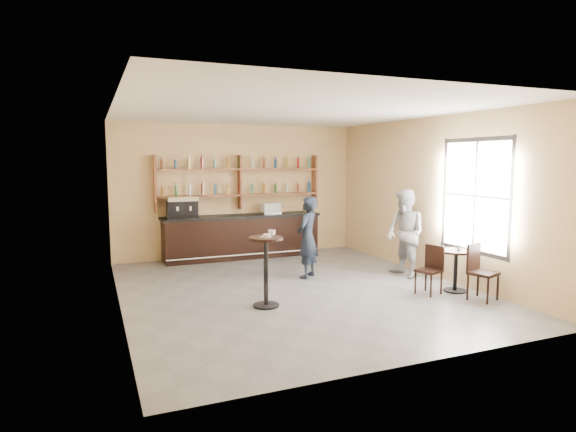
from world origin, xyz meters
name	(u,v)px	position (x,y,z in m)	size (l,w,h in m)	color
floor	(295,289)	(0.00, 0.00, 0.00)	(7.00, 7.00, 0.00)	slate
ceiling	(295,110)	(0.00, 0.00, 3.20)	(7.00, 7.00, 0.00)	white
wall_back	(239,190)	(0.00, 3.50, 1.60)	(7.00, 7.00, 0.00)	tan
wall_front	(418,227)	(0.00, -3.50, 1.60)	(7.00, 7.00, 0.00)	tan
wall_left	(116,208)	(-3.00, 0.00, 1.60)	(7.00, 7.00, 0.00)	tan
wall_right	(431,197)	(3.00, 0.00, 1.60)	(7.00, 7.00, 0.00)	tan
window_pane	(475,196)	(2.99, -1.20, 1.70)	(2.00, 2.00, 0.00)	white
window_frame	(475,196)	(2.99, -1.20, 1.70)	(0.04, 1.70, 2.10)	black
shelf_unit	(240,182)	(0.00, 3.37, 1.81)	(4.00, 0.26, 1.40)	brown
liquor_bottles	(240,175)	(0.00, 3.37, 1.98)	(3.68, 0.10, 1.00)	#8C5919
bar_counter	(242,236)	(-0.03, 3.15, 0.52)	(3.81, 0.74, 1.03)	black
espresso_machine	(182,207)	(-1.44, 3.15, 1.27)	(0.68, 0.44, 0.48)	black
pastry_case	(271,208)	(0.71, 3.15, 1.16)	(0.44, 0.35, 0.27)	silver
pedestal_table	(266,272)	(-0.83, -0.77, 0.56)	(0.55, 0.55, 1.13)	black
napkin	(266,237)	(-0.83, -0.77, 1.13)	(0.15, 0.15, 0.00)	white
donut	(267,235)	(-0.82, -0.78, 1.16)	(0.13, 0.13, 0.05)	#C67B48
cup_pedestal	(272,233)	(-0.69, -0.67, 1.18)	(0.12, 0.12, 0.09)	white
man_main	(307,237)	(0.59, 0.74, 0.81)	(0.59, 0.39, 1.62)	black
cafe_table	(456,271)	(2.60, -1.22, 0.38)	(0.59, 0.59, 0.75)	black
cup_cafe	(459,248)	(2.65, -1.22, 0.79)	(0.09, 0.09, 0.08)	white
chair_west	(429,270)	(2.05, -1.17, 0.43)	(0.37, 0.37, 0.85)	black
chair_south	(483,273)	(2.65, -1.82, 0.47)	(0.41, 0.41, 0.94)	black
patron_second	(405,233)	(2.41, 0.04, 0.89)	(0.86, 0.67, 1.77)	#96959A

